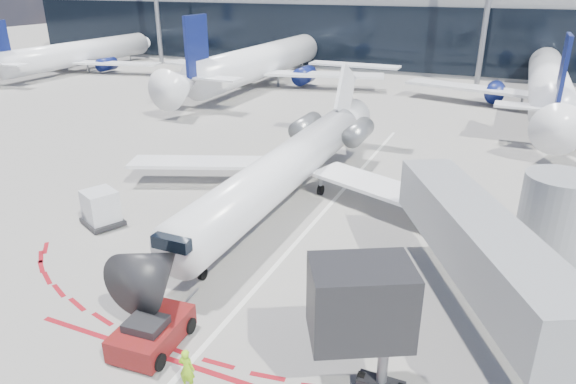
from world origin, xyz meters
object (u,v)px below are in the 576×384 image
at_px(pushback_tug, 152,332).
at_px(ramp_worker, 187,369).
at_px(regional_jet, 291,163).
at_px(uld_container, 101,208).

height_order(pushback_tug, ramp_worker, ramp_worker).
relative_size(regional_jet, pushback_tug, 5.55).
bearing_deg(ramp_worker, uld_container, -42.78).
xyz_separation_m(regional_jet, uld_container, (-8.39, -7.81, -1.39)).
distance_m(regional_jet, ramp_worker, 16.99).
bearing_deg(regional_jet, uld_container, -137.02).
xyz_separation_m(pushback_tug, uld_container, (-9.15, 7.42, 0.43)).
relative_size(pushback_tug, uld_container, 1.87).
xyz_separation_m(regional_jet, ramp_worker, (3.27, -16.60, -1.61)).
bearing_deg(regional_jet, ramp_worker, -78.84).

